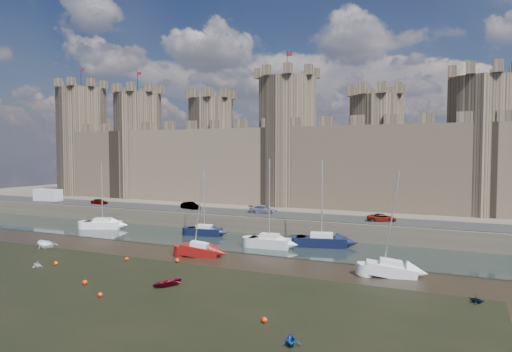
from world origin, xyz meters
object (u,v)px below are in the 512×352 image
Objects in this scene: sailboat_0 at (103,224)px; sailboat_1 at (204,231)px; sailboat_4 at (200,250)px; car_1 at (190,206)px; sailboat_5 at (391,269)px; car_3 at (382,218)px; car_2 at (264,209)px; car_0 at (99,202)px; van at (48,195)px; sailboat_2 at (269,241)px; sailboat_3 at (322,241)px.

sailboat_0 is 17.74m from sailboat_1.
car_1 is at bearing 112.19° from sailboat_4.
sailboat_4 is 1.02× the size of sailboat_5.
car_3 is at bearing -9.69° from sailboat_0.
sailboat_4 reaches higher than car_3.
sailboat_5 is (22.20, -19.69, -2.41)m from car_2.
sailboat_0 is at bearing 176.10° from sailboat_1.
sailboat_5 reaches higher than car_1.
sailboat_1 reaches higher than car_3.
sailboat_5 reaches higher than car_0.
van is 53.40m from sailboat_2.
car_1 is 0.34× the size of sailboat_2.
sailboat_4 is (14.02, -19.82, -2.36)m from car_1.
sailboat_2 reaches higher than sailboat_0.
van reaches higher than car_0.
sailboat_3 reaches higher than car_1.
car_1 is 24.39m from sailboat_4.
sailboat_2 is 1.06× the size of sailboat_4.
van is at bearing 85.96° from car_0.
car_3 is 42.55m from sailboat_0.
car_2 is (13.26, 0.38, 0.03)m from car_1.
sailboat_3 is 1.06× the size of sailboat_4.
car_3 is at bearing -92.64° from car_0.
sailboat_5 is at bearing -28.31° from sailboat_2.
car_1 is 0.39× the size of sailboat_1.
car_3 is 63.96m from van.
car_0 is 0.71× the size of car_2.
car_2 is at bearing -6.14° from van.
sailboat_3 is (44.47, -7.84, -2.20)m from car_0.
sailboat_3 reaches higher than car_2.
car_1 is at bearing 139.06° from sailboat_5.
car_0 is at bearing 73.01° from car_3.
sailboat_4 reaches higher than sailboat_1.
car_0 is 40.38m from sailboat_2.
sailboat_3 is (17.64, -0.45, 0.06)m from sailboat_1.
sailboat_1 is at bearing 105.57° from sailboat_4.
car_0 is at bearing 113.00° from sailboat_0.
van is (-63.95, -0.22, 0.62)m from car_3.
sailboat_3 reaches higher than sailboat_5.
car_2 is at bearing 48.69° from sailboat_1.
car_1 is 0.36× the size of sailboat_4.
sailboat_5 reaches higher than car_2.
sailboat_1 is at bearing 146.05° from sailboat_5.
sailboat_1 is 12.51m from sailboat_2.
sailboat_0 is at bearing -29.79° from van.
sailboat_0 is at bearing 167.36° from sailboat_3.
sailboat_2 is 1.01× the size of sailboat_3.
sailboat_4 is (-11.38, -11.01, -0.08)m from sailboat_3.
car_3 is 10.52m from sailboat_3.
sailboat_5 is at bearing -34.17° from sailboat_0.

